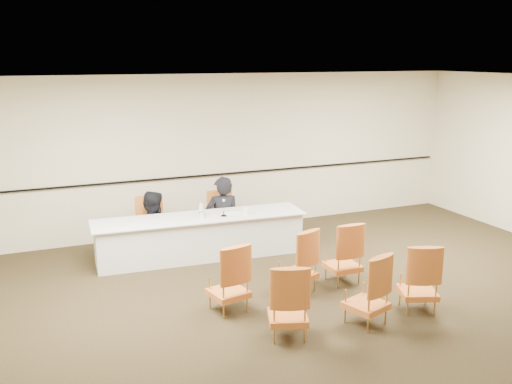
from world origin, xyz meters
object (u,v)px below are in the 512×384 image
Objects in this scene: panelist_main at (223,224)px; aud_chair_front_left at (228,277)px; panelist_main_chair at (223,219)px; microphone at (224,208)px; water_bottle at (201,210)px; aud_chair_front_right at (343,252)px; coffee_cup at (245,211)px; aud_chair_back_mid at (367,288)px; panelist_second at (152,236)px; panelist_second_chair at (152,225)px; aud_chair_back_left at (288,300)px; aud_chair_front_mid at (297,260)px; drinking_glass at (202,216)px; aud_chair_back_right at (419,277)px; panel_table at (200,237)px.

panelist_main is 1.83× the size of aud_chair_front_left.
panelist_main_chair is 0.76m from microphone.
water_bottle is 2.20m from aud_chair_front_left.
panelist_main reaches higher than aud_chair_front_right.
water_bottle is 0.74m from coffee_cup.
aud_chair_back_mid is at bearing -108.86° from aud_chair_front_right.
panelist_second_chair is at bearing -0.00° from panelist_second.
panelist_main_chair is at bearing 102.40° from aud_chair_back_left.
aud_chair_front_right is at bearing 156.69° from panelist_second.
aud_chair_front_left and aud_chair_back_left have the same top height.
microphone is 0.28× the size of aud_chair_front_mid.
aud_chair_front_left is (-0.66, -2.01, -0.37)m from microphone.
drinking_glass is at bearing 92.72° from aud_chair_back_mid.
aud_chair_back_right is (1.20, -1.18, 0.00)m from aud_chair_front_mid.
aud_chair_front_left is at bearing -104.42° from panelist_main_chair.
microphone is (1.07, -0.72, 0.37)m from panelist_second_chair.
panelist_second_chair and aud_chair_back_right have the same top height.
aud_chair_front_right and aud_chair_back_mid have the same top height.
aud_chair_front_left is at bearing -98.27° from water_bottle.
panelist_second reaches higher than drinking_glass.
water_bottle is 0.24× the size of aud_chair_back_mid.
panelist_main reaches higher than aud_chair_front_left.
panelist_second is 2.95m from aud_chair_front_mid.
water_bottle is at bearing 111.37° from aud_chair_back_left.
panel_table is 3.11m from aud_chair_back_left.
panel_table is 35.43× the size of drinking_glass.
panelist_second_chair is 1.00× the size of aud_chair_front_mid.
aud_chair_front_right is at bearing 58.66° from aud_chair_back_left.
aud_chair_front_left is 1.80m from aud_chair_back_mid.
drinking_glass is 2.00m from aud_chair_front_mid.
coffee_cup is at bearing -73.43° from panelist_main_chair.
microphone is at bearing 169.47° from panelist_second.
panel_table is 3.73× the size of aud_chair_back_left.
panelist_main_chair is 0.82m from water_bottle.
panelist_main_chair is 4.09× the size of water_bottle.
panel_table is 2.04× the size of panelist_main.
panel_table is 3.73× the size of panelist_main_chair.
aud_chair_back_left is 1.92m from aud_chair_back_right.
aud_chair_back_mid is (1.16, -3.18, -0.35)m from water_bottle.
panelist_main is 2.45m from aud_chair_front_mid.
panelist_main is at bearing 80.71° from aud_chair_back_mid.
aud_chair_front_left reaches higher than panel_table.
coffee_cup is 0.14× the size of aud_chair_front_right.
microphone is at bearing 86.25° from aud_chair_back_mid.
coffee_cup is (1.43, -0.78, 0.30)m from panelist_second_chair.
panelist_second is at bearing 97.87° from aud_chair_back_mid.
panelist_main is 3.64m from aud_chair_back_left.
panelist_main is 17.35× the size of drinking_glass.
panelist_main is at bearing 47.65° from drinking_glass.
aud_chair_back_mid is (0.61, -3.68, 0.00)m from panelist_main_chair.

